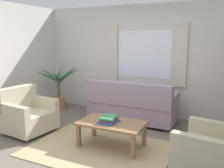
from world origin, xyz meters
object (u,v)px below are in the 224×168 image
object	(u,v)px
armchair_left	(27,114)
potted_plant	(59,89)
coffee_table	(112,125)
book_stack_on_table	(109,119)
armchair_right	(215,151)
couch	(131,105)

from	to	relation	value
armchair_left	potted_plant	xyz separation A→B (m)	(-0.45, 1.59, 0.16)
coffee_table	book_stack_on_table	size ratio (longest dim) A/B	3.04
coffee_table	book_stack_on_table	bearing A→B (deg)	-151.31
armchair_right	coffee_table	bearing A→B (deg)	-87.10
couch	coffee_table	distance (m)	1.37
armchair_left	coffee_table	world-z (taller)	armchair_left
couch	coffee_table	xyz separation A→B (m)	(0.18, -1.35, 0.01)
coffee_table	book_stack_on_table	world-z (taller)	book_stack_on_table
potted_plant	coffee_table	bearing A→B (deg)	-33.49
coffee_table	potted_plant	bearing A→B (deg)	146.51
couch	potted_plant	size ratio (longest dim) A/B	1.52
couch	potted_plant	xyz separation A→B (m)	(-2.06, 0.13, 0.15)
couch	coffee_table	world-z (taller)	couch
armchair_left	potted_plant	size ratio (longest dim) A/B	0.74
coffee_table	potted_plant	size ratio (longest dim) A/B	0.88
potted_plant	couch	bearing A→B (deg)	-3.55
couch	potted_plant	world-z (taller)	potted_plant
armchair_left	book_stack_on_table	distance (m)	1.76
couch	potted_plant	bearing A→B (deg)	-3.55
armchair_left	coffee_table	xyz separation A→B (m)	(1.79, 0.11, 0.03)
couch	book_stack_on_table	size ratio (longest dim) A/B	5.24
couch	armchair_right	world-z (taller)	couch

